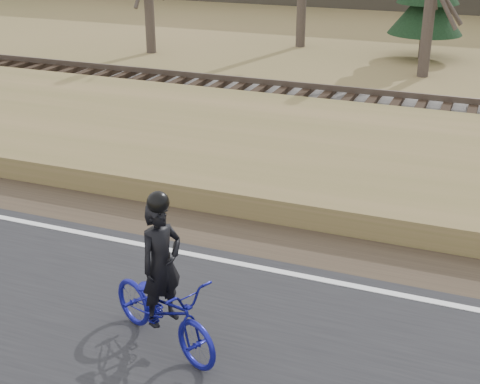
% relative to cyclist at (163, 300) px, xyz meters
% --- Properties ---
extents(cyclist, '(1.98, 1.38, 2.03)m').
position_rel_cyclist_xyz_m(cyclist, '(0.00, 0.00, 0.00)').
color(cyclist, navy).
rests_on(cyclist, road).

